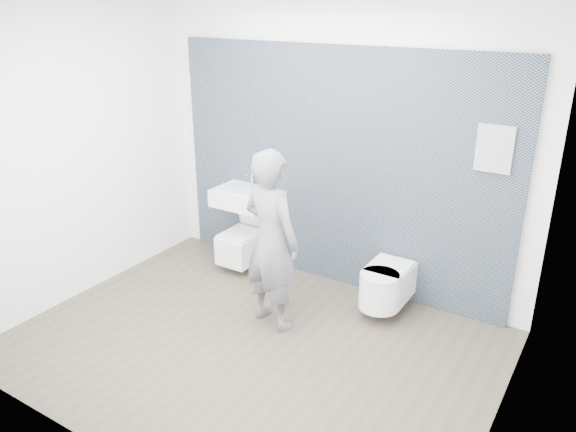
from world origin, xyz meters
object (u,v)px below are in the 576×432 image
Objects in this scene: visitor at (271,240)px; toilet_square at (243,244)px; washbasin at (243,197)px; toilet_rounded at (385,285)px.

toilet_square is at bearing -29.72° from visitor.
washbasin reaches higher than toilet_rounded.
washbasin is 0.54m from toilet_square.
washbasin is 0.37× the size of visitor.
toilet_square is 0.43× the size of visitor.
visitor is at bearing -40.62° from toilet_square.
visitor is (0.90, -0.80, 0.01)m from washbasin.
toilet_rounded is 1.19m from visitor.
washbasin is 1.78m from toilet_rounded.
toilet_rounded is (1.70, -0.10, -0.52)m from washbasin.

